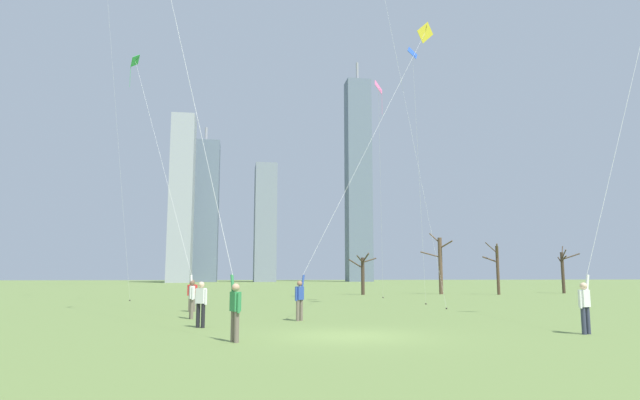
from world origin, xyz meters
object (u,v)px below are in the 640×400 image
bare_tree_left_of_center (563,269)px  kite_flyer_midfield_left_yellow (332,229)px  kite_flyer_foreground_left_teal (205,163)px  bare_tree_right_of_center (363,273)px  kite_flyer_midfield_center_orange (603,221)px  bystander_far_off_by_trees (192,294)px  distant_kite_drifting_right_blue (414,77)px  bystander_strolling_midfield (201,302)px  bare_tree_rightmost (440,263)px  distant_kite_low_near_trees_purple (391,29)px  bare_tree_far_right_edge (497,267)px  distant_kite_drifting_left_pink (379,101)px  kite_flyer_far_back_green (178,241)px

bare_tree_left_of_center → kite_flyer_midfield_left_yellow: bearing=-136.2°
kite_flyer_foreground_left_teal → bare_tree_right_of_center: (13.20, 33.20, -3.42)m
kite_flyer_midfield_center_orange → bystander_far_off_by_trees: kite_flyer_midfield_center_orange is taller
bystander_far_off_by_trees → distant_kite_drifting_right_blue: (13.22, 3.11, 13.52)m
kite_flyer_midfield_left_yellow → bystander_strolling_midfield: 7.16m
bare_tree_rightmost → bare_tree_right_of_center: bearing=-175.9°
distant_kite_drifting_right_blue → distant_kite_low_near_trees_purple: bearing=-151.3°
bystander_strolling_midfield → distant_kite_low_near_trees_purple: 22.21m
bare_tree_far_right_edge → bare_tree_rightmost: size_ratio=0.82×
distant_kite_drifting_right_blue → bare_tree_rightmost: 24.51m
bystander_strolling_midfield → distant_kite_drifting_left_pink: (11.96, 19.32, 14.35)m
distant_kite_low_near_trees_purple → bare_tree_left_of_center: 35.24m
kite_flyer_midfield_center_orange → distant_kite_drifting_right_blue: 19.03m
bystander_strolling_midfield → bare_tree_far_right_edge: size_ratio=0.33×
bare_tree_left_of_center → bare_tree_rightmost: size_ratio=0.81×
kite_flyer_foreground_left_teal → bystander_strolling_midfield: kite_flyer_foreground_left_teal is taller
bare_tree_far_right_edge → distant_kite_drifting_left_pink: bearing=-145.1°
distant_kite_drifting_right_blue → bare_tree_rightmost: distant_kite_drifting_right_blue is taller
kite_flyer_foreground_left_teal → bare_tree_rightmost: kite_flyer_foreground_left_teal is taller
kite_flyer_far_back_green → bare_tree_right_of_center: (14.79, 24.90, -1.36)m
bare_tree_rightmost → kite_flyer_midfield_center_orange: bearing=-102.8°
distant_kite_low_near_trees_purple → distant_kite_drifting_left_pink: distant_kite_low_near_trees_purple is taller
kite_flyer_foreground_left_teal → kite_flyer_midfield_center_orange: kite_flyer_foreground_left_teal is taller
kite_flyer_midfield_center_orange → bare_tree_far_right_edge: (12.88, 33.00, -1.05)m
distant_kite_drifting_right_blue → bare_tree_far_right_edge: 25.19m
kite_flyer_far_back_green → bystander_far_off_by_trees: (0.52, 2.67, -2.54)m
bare_tree_far_right_edge → kite_flyer_midfield_left_yellow: bearing=-129.0°
distant_kite_low_near_trees_purple → bare_tree_right_of_center: 25.25m
bare_tree_left_of_center → kite_flyer_midfield_center_orange: bearing=-121.1°
bare_tree_far_right_edge → bare_tree_rightmost: 5.39m
kite_flyer_midfield_center_orange → distant_kite_drifting_right_blue: distant_kite_drifting_right_blue is taller
bare_tree_far_right_edge → bare_tree_rightmost: bare_tree_rightmost is taller
bystander_strolling_midfield → distant_kite_drifting_left_pink: 26.87m
bare_tree_rightmost → kite_flyer_foreground_left_teal: bearing=-122.2°
bare_tree_far_right_edge → kite_flyer_far_back_green: bearing=-140.1°
bystander_far_off_by_trees → distant_kite_drifting_left_pink: (12.92, 10.53, 14.35)m
distant_kite_drifting_right_blue → kite_flyer_midfield_center_orange: bearing=-86.2°
kite_flyer_far_back_green → bystander_strolling_midfield: size_ratio=10.42×
distant_kite_low_near_trees_purple → bare_tree_rightmost: size_ratio=3.42×
bystander_strolling_midfield → distant_kite_low_near_trees_purple: size_ratio=0.08×
kite_flyer_midfield_center_orange → bare_tree_rightmost: (8.05, 35.35, -0.64)m
kite_flyer_midfield_center_orange → distant_kite_drifting_left_pink: distant_kite_drifting_left_pink is taller
bare_tree_right_of_center → bare_tree_rightmost: 8.11m
kite_flyer_foreground_left_teal → distant_kite_drifting_right_blue: kite_flyer_foreground_left_teal is taller
kite_flyer_midfield_left_yellow → kite_flyer_midfield_center_orange: kite_flyer_midfield_left_yellow is taller
bystander_far_off_by_trees → bare_tree_right_of_center: bearing=57.3°
bystander_far_off_by_trees → bare_tree_far_right_edge: bare_tree_far_right_edge is taller
bystander_far_off_by_trees → distant_kite_low_near_trees_purple: bearing=10.6°
kite_flyer_midfield_center_orange → bare_tree_right_of_center: 34.80m
kite_flyer_midfield_left_yellow → bystander_strolling_midfield: size_ratio=10.30×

